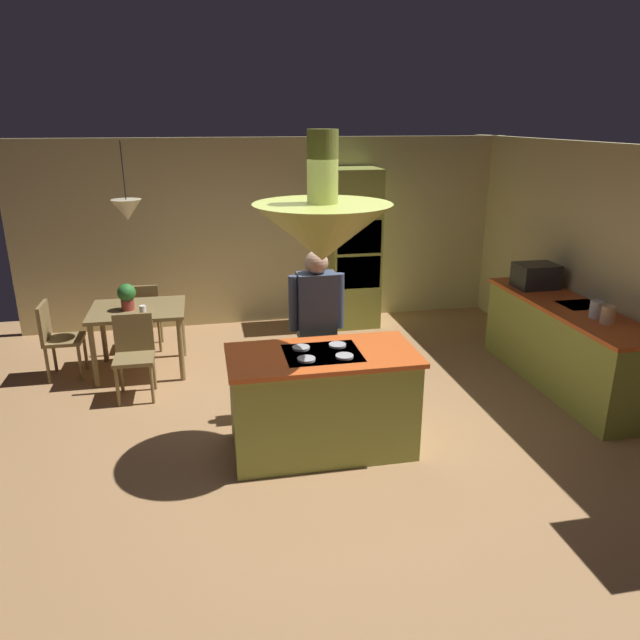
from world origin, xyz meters
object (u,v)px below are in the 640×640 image
object	(u,v)px
oven_tower	(354,249)
person_at_island	(317,323)
dining_table	(138,317)
canister_flour	(608,315)
chair_by_back_wall	(144,312)
cup_on_table	(143,310)
potted_plant_on_table	(127,295)
canister_sugar	(596,309)
chair_facing_island	(134,350)
chair_at_corner	(56,335)
kitchen_island	(322,401)
microwave_on_counter	(536,276)

from	to	relation	value
oven_tower	person_at_island	xyz separation A→B (m)	(-1.02, -2.57, -0.14)
dining_table	canister_flour	size ratio (longest dim) A/B	5.96
chair_by_back_wall	cup_on_table	distance (m)	0.92
potted_plant_on_table	canister_sugar	world-z (taller)	canister_sugar
chair_facing_island	canister_flour	bearing A→B (deg)	-15.35
person_at_island	chair_at_corner	size ratio (longest dim) A/B	1.89
chair_at_corner	canister_flour	size ratio (longest dim) A/B	5.00
person_at_island	chair_facing_island	bearing A→B (deg)	156.42
chair_at_corner	potted_plant_on_table	distance (m)	0.91
kitchen_island	cup_on_table	distance (m)	2.51
potted_plant_on_table	dining_table	bearing A→B (deg)	24.27
person_at_island	canister_sugar	bearing A→B (deg)	-5.98
canister_flour	cup_on_table	bearing A→B (deg)	159.35
chair_by_back_wall	kitchen_island	bearing A→B (deg)	121.75
person_at_island	chair_facing_island	distance (m)	1.99
person_at_island	chair_by_back_wall	world-z (taller)	person_at_island
oven_tower	cup_on_table	world-z (taller)	oven_tower
canister_sugar	oven_tower	bearing A→B (deg)	121.34
chair_by_back_wall	person_at_island	bearing A→B (deg)	130.68
dining_table	person_at_island	size ratio (longest dim) A/B	0.63
kitchen_island	canister_flour	xyz separation A→B (m)	(2.84, 0.21, 0.54)
potted_plant_on_table	canister_sugar	xyz separation A→B (m)	(4.63, -1.67, 0.07)
chair_facing_island	microwave_on_counter	bearing A→B (deg)	0.76
canister_flour	kitchen_island	bearing A→B (deg)	-175.85
chair_by_back_wall	chair_at_corner	distance (m)	1.11
chair_at_corner	cup_on_table	world-z (taller)	chair_at_corner
dining_table	cup_on_table	xyz separation A→B (m)	(0.08, -0.21, 0.15)
kitchen_island	canister_sugar	size ratio (longest dim) A/B	9.33
cup_on_table	chair_by_back_wall	bearing A→B (deg)	95.34
canister_sugar	chair_facing_island	bearing A→B (deg)	166.78
chair_by_back_wall	cup_on_table	bearing A→B (deg)	95.34
person_at_island	canister_flour	size ratio (longest dim) A/B	9.44
dining_table	canister_flour	xyz separation A→B (m)	(4.54, -1.89, 0.35)
potted_plant_on_table	cup_on_table	size ratio (longest dim) A/B	3.33
dining_table	cup_on_table	world-z (taller)	cup_on_table
person_at_island	cup_on_table	bearing A→B (deg)	144.53
canister_flour	oven_tower	bearing A→B (deg)	119.81
kitchen_island	canister_sugar	xyz separation A→B (m)	(2.84, 0.39, 0.54)
chair_facing_island	chair_at_corner	distance (m)	1.11
chair_at_corner	canister_sugar	world-z (taller)	canister_sugar
microwave_on_counter	canister_flour	bearing A→B (deg)	-90.00
kitchen_island	microwave_on_counter	size ratio (longest dim) A/B	3.50
person_at_island	microwave_on_counter	size ratio (longest dim) A/B	3.57
oven_tower	microwave_on_counter	bearing A→B (deg)	-44.84
person_at_island	canister_flour	xyz separation A→B (m)	(2.76, -0.47, 0.06)
chair_facing_island	cup_on_table	distance (m)	0.53
kitchen_island	potted_plant_on_table	xyz separation A→B (m)	(-1.79, 2.06, 0.47)
dining_table	person_at_island	distance (m)	2.30
person_at_island	cup_on_table	xyz separation A→B (m)	(-1.70, 1.21, -0.14)
cup_on_table	microwave_on_counter	world-z (taller)	microwave_on_counter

